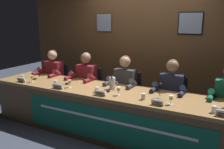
# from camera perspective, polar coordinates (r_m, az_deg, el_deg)

# --- Properties ---
(ground_plane) EXTENTS (12.00, 12.00, 0.00)m
(ground_plane) POSITION_cam_1_polar(r_m,az_deg,el_deg) (3.96, -0.00, -14.17)
(ground_plane) COLOR #383D4C
(wall_back_panelled) EXTENTS (5.55, 0.14, 2.60)m
(wall_back_panelled) POSITION_cam_1_polar(r_m,az_deg,el_deg) (4.80, 7.77, 6.88)
(wall_back_panelled) COLOR brown
(wall_back_panelled) RESTS_ON ground_plane
(conference_table) EXTENTS (4.35, 0.86, 0.75)m
(conference_table) POSITION_cam_1_polar(r_m,az_deg,el_deg) (3.64, -0.87, -7.64)
(conference_table) COLOR olive
(conference_table) RESTS_ON ground_plane
(chair_far_left) EXTENTS (0.44, 0.45, 0.90)m
(chair_far_left) POSITION_cam_1_polar(r_m,az_deg,el_deg) (5.14, -12.87, -2.77)
(chair_far_left) COLOR black
(chair_far_left) RESTS_ON ground_plane
(panelist_far_left) EXTENTS (0.51, 0.48, 1.23)m
(panelist_far_left) POSITION_cam_1_polar(r_m,az_deg,el_deg) (4.93, -14.53, -0.22)
(panelist_far_left) COLOR black
(panelist_far_left) RESTS_ON ground_plane
(nameplate_far_left) EXTENTS (0.19, 0.06, 0.08)m
(nameplate_far_left) POSITION_cam_1_polar(r_m,az_deg,el_deg) (4.44, -21.12, -1.18)
(nameplate_far_left) COLOR white
(nameplate_far_left) RESTS_ON conference_table
(juice_glass_far_left) EXTENTS (0.06, 0.06, 0.12)m
(juice_glass_far_left) POSITION_cam_1_polar(r_m,az_deg,el_deg) (4.34, -18.88, -0.69)
(juice_glass_far_left) COLOR white
(juice_glass_far_left) RESTS_ON conference_table
(water_cup_far_left) EXTENTS (0.06, 0.06, 0.08)m
(water_cup_far_left) POSITION_cam_1_polar(r_m,az_deg,el_deg) (4.60, -20.97, -0.71)
(water_cup_far_left) COLOR silver
(water_cup_far_left) RESTS_ON conference_table
(microphone_far_left) EXTENTS (0.06, 0.17, 0.22)m
(microphone_far_left) POSITION_cam_1_polar(r_m,az_deg,el_deg) (4.56, -17.94, -0.13)
(microphone_far_left) COLOR black
(microphone_far_left) RESTS_ON conference_table
(chair_left) EXTENTS (0.44, 0.45, 0.90)m
(chair_left) POSITION_cam_1_polar(r_m,az_deg,el_deg) (4.67, -5.28, -4.11)
(chair_left) COLOR black
(chair_left) RESTS_ON ground_plane
(panelist_left) EXTENTS (0.51, 0.48, 1.23)m
(panelist_left) POSITION_cam_1_polar(r_m,az_deg,el_deg) (4.43, -6.76, -1.37)
(panelist_left) COLOR black
(panelist_left) RESTS_ON ground_plane
(nameplate_left) EXTENTS (0.20, 0.06, 0.08)m
(nameplate_left) POSITION_cam_1_polar(r_m,az_deg,el_deg) (3.84, -12.99, -2.76)
(nameplate_left) COLOR white
(nameplate_left) RESTS_ON conference_table
(juice_glass_left) EXTENTS (0.06, 0.06, 0.12)m
(juice_glass_left) POSITION_cam_1_polar(r_m,az_deg,el_deg) (3.86, -10.31, -1.86)
(juice_glass_left) COLOR white
(juice_glass_left) RESTS_ON conference_table
(water_cup_left) EXTENTS (0.06, 0.06, 0.08)m
(water_cup_left) POSITION_cam_1_polar(r_m,az_deg,el_deg) (4.05, -13.55, -2.02)
(water_cup_left) COLOR silver
(water_cup_left) RESTS_ON conference_table
(microphone_left) EXTENTS (0.06, 0.17, 0.22)m
(microphone_left) POSITION_cam_1_polar(r_m,az_deg,el_deg) (4.08, -10.56, -1.22)
(microphone_left) COLOR black
(microphone_left) RESTS_ON conference_table
(chair_center) EXTENTS (0.44, 0.45, 0.90)m
(chair_center) POSITION_cam_1_polar(r_m,az_deg,el_deg) (4.30, 3.85, -5.63)
(chair_center) COLOR black
(chair_center) RESTS_ON ground_plane
(panelist_center) EXTENTS (0.51, 0.48, 1.23)m
(panelist_center) POSITION_cam_1_polar(r_m,az_deg,el_deg) (4.04, 2.75, -2.73)
(panelist_center) COLOR black
(panelist_center) RESTS_ON ground_plane
(nameplate_center) EXTENTS (0.18, 0.06, 0.08)m
(nameplate_center) POSITION_cam_1_polar(r_m,az_deg,el_deg) (3.41, -2.86, -4.47)
(nameplate_center) COLOR white
(nameplate_center) RESTS_ON conference_table
(juice_glass_center) EXTENTS (0.06, 0.06, 0.12)m
(juice_glass_center) POSITION_cam_1_polar(r_m,az_deg,el_deg) (3.41, 1.59, -3.68)
(juice_glass_center) COLOR white
(juice_glass_center) RESTS_ON conference_table
(water_cup_center) EXTENTS (0.06, 0.06, 0.08)m
(water_cup_center) POSITION_cam_1_polar(r_m,az_deg,el_deg) (3.56, -3.72, -3.78)
(water_cup_center) COLOR silver
(water_cup_center) RESTS_ON conference_table
(microphone_center) EXTENTS (0.06, 0.17, 0.22)m
(microphone_center) POSITION_cam_1_polar(r_m,az_deg,el_deg) (3.60, -0.68, -2.93)
(microphone_center) COLOR black
(microphone_center) RESTS_ON conference_table
(chair_right) EXTENTS (0.44, 0.45, 0.90)m
(chair_right) POSITION_cam_1_polar(r_m,az_deg,el_deg) (4.06, 14.42, -7.19)
(chair_right) COLOR black
(chair_right) RESTS_ON ground_plane
(panelist_right) EXTENTS (0.51, 0.48, 1.23)m
(panelist_right) POSITION_cam_1_polar(r_m,az_deg,el_deg) (3.78, 13.93, -4.23)
(panelist_right) COLOR black
(panelist_right) RESTS_ON ground_plane
(nameplate_right) EXTENTS (0.16, 0.06, 0.08)m
(nameplate_right) POSITION_cam_1_polar(r_m,az_deg,el_deg) (3.09, 11.03, -6.62)
(nameplate_right) COLOR white
(nameplate_right) RESTS_ON conference_table
(juice_glass_right) EXTENTS (0.06, 0.06, 0.12)m
(juice_glass_right) POSITION_cam_1_polar(r_m,az_deg,el_deg) (3.13, 14.15, -5.61)
(juice_glass_right) COLOR white
(juice_glass_right) RESTS_ON conference_table
(water_cup_right) EXTENTS (0.06, 0.06, 0.08)m
(water_cup_right) POSITION_cam_1_polar(r_m,az_deg,el_deg) (3.27, 7.64, -5.42)
(water_cup_right) COLOR silver
(water_cup_right) RESTS_ON conference_table
(microphone_right) EXTENTS (0.06, 0.17, 0.22)m
(microphone_right) POSITION_cam_1_polar(r_m,az_deg,el_deg) (3.30, 11.22, -4.69)
(microphone_right) COLOR black
(microphone_right) RESTS_ON conference_table
(nameplate_far_right) EXTENTS (0.18, 0.06, 0.08)m
(nameplate_far_right) POSITION_cam_1_polar(r_m,az_deg,el_deg) (2.98, 25.66, -8.49)
(nameplate_far_right) COLOR white
(nameplate_far_right) RESTS_ON conference_table
(water_cup_far_right) EXTENTS (0.06, 0.06, 0.08)m
(water_cup_far_right) POSITION_cam_1_polar(r_m,az_deg,el_deg) (3.05, 23.58, -7.85)
(water_cup_far_right) COLOR silver
(water_cup_far_right) RESTS_ON conference_table
(water_pitcher_central) EXTENTS (0.15, 0.10, 0.21)m
(water_pitcher_central) POSITION_cam_1_polar(r_m,az_deg,el_deg) (3.71, 0.08, -2.12)
(water_pitcher_central) COLOR silver
(water_pitcher_central) RESTS_ON conference_table
(document_stack_far_right) EXTENTS (0.22, 0.17, 0.01)m
(document_stack_far_right) POSITION_cam_1_polar(r_m,az_deg,el_deg) (3.11, 25.61, -8.24)
(document_stack_far_right) COLOR white
(document_stack_far_right) RESTS_ON conference_table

